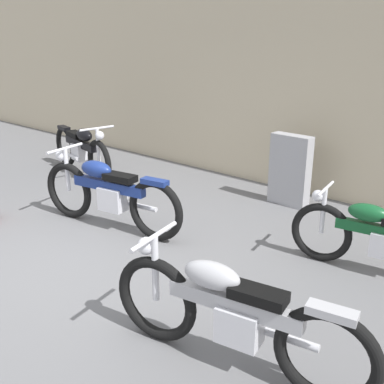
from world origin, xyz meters
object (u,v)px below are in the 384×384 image
at_px(motorcycle_blue, 108,193).
at_px(motorcycle_green, 380,238).
at_px(stone_marker, 290,170).
at_px(motorcycle_silver, 231,314).
at_px(motorcycle_black, 81,149).

height_order(motorcycle_blue, motorcycle_green, motorcycle_blue).
height_order(stone_marker, motorcycle_silver, stone_marker).
xyz_separation_m(stone_marker, motorcycle_black, (-3.58, -1.08, -0.06)).
relative_size(stone_marker, motorcycle_blue, 0.48).
xyz_separation_m(stone_marker, motorcycle_silver, (1.41, -3.42, -0.06)).
bearing_deg(motorcycle_green, motorcycle_black, -10.46).
xyz_separation_m(motorcycle_silver, motorcycle_blue, (-2.77, 1.12, 0.02)).
relative_size(motorcycle_blue, motorcycle_green, 1.15).
relative_size(motorcycle_black, motorcycle_blue, 0.97).
bearing_deg(motorcycle_blue, stone_marker, -130.43).
relative_size(motorcycle_silver, motorcycle_black, 0.99).
xyz_separation_m(motorcycle_blue, motorcycle_green, (3.12, 1.04, -0.06)).
bearing_deg(motorcycle_black, motorcycle_green, 9.94).
bearing_deg(stone_marker, motorcycle_silver, -67.51).
bearing_deg(motorcycle_green, motorcycle_silver, 72.33).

